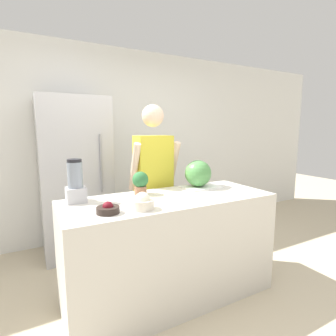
% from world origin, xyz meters
% --- Properties ---
extents(ground_plane, '(14.00, 14.00, 0.00)m').
position_xyz_m(ground_plane, '(0.00, 0.00, 0.00)').
color(ground_plane, beige).
extents(wall_back, '(8.00, 0.06, 2.60)m').
position_xyz_m(wall_back, '(0.00, 2.05, 1.30)').
color(wall_back, white).
rests_on(wall_back, ground_plane).
extents(counter_island, '(1.82, 0.72, 0.92)m').
position_xyz_m(counter_island, '(0.00, 0.36, 0.46)').
color(counter_island, beige).
rests_on(counter_island, ground_plane).
extents(refrigerator, '(0.78, 0.66, 1.87)m').
position_xyz_m(refrigerator, '(-0.57, 1.68, 0.94)').
color(refrigerator, '#B7B7BC').
rests_on(refrigerator, ground_plane).
extents(person, '(0.52, 0.27, 1.75)m').
position_xyz_m(person, '(0.10, 0.91, 0.92)').
color(person, '#333338').
rests_on(person, ground_plane).
extents(cutting_board, '(0.37, 0.26, 0.01)m').
position_xyz_m(cutting_board, '(0.45, 0.53, 0.93)').
color(cutting_board, white).
rests_on(cutting_board, counter_island).
extents(watermelon, '(0.26, 0.26, 0.26)m').
position_xyz_m(watermelon, '(0.42, 0.55, 1.07)').
color(watermelon, '#4C8C47').
rests_on(watermelon, cutting_board).
extents(bowl_cherries, '(0.16, 0.16, 0.08)m').
position_xyz_m(bowl_cherries, '(-0.59, 0.18, 0.95)').
color(bowl_cherries, '#2D231E').
rests_on(bowl_cherries, counter_island).
extents(bowl_cream, '(0.17, 0.17, 0.13)m').
position_xyz_m(bowl_cream, '(-0.34, 0.15, 0.97)').
color(bowl_cream, beige).
rests_on(bowl_cream, counter_island).
extents(blender, '(0.15, 0.15, 0.35)m').
position_xyz_m(blender, '(-0.74, 0.58, 1.08)').
color(blender, '#B7B7BC').
rests_on(blender, counter_island).
extents(potted_plant, '(0.14, 0.14, 0.21)m').
position_xyz_m(potted_plant, '(-0.19, 0.57, 1.04)').
color(potted_plant, '#996647').
rests_on(potted_plant, counter_island).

